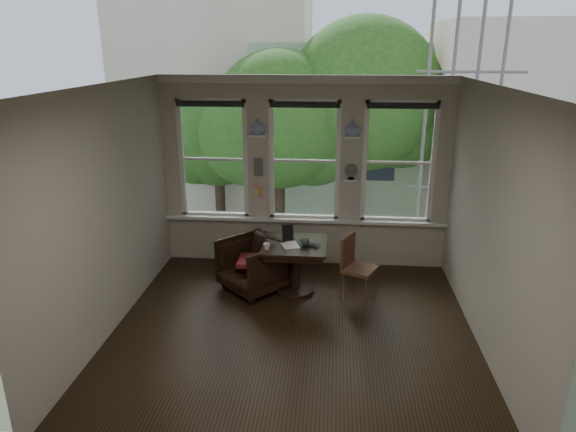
# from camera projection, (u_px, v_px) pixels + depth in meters

# --- Properties ---
(ground) EXTENTS (4.50, 4.50, 0.00)m
(ground) POSITION_uv_depth(u_px,v_px,m) (292.00, 331.00, 6.45)
(ground) COLOR black
(ground) RESTS_ON ground
(ceiling) EXTENTS (4.50, 4.50, 0.00)m
(ceiling) POSITION_uv_depth(u_px,v_px,m) (293.00, 86.00, 5.50)
(ceiling) COLOR silver
(ceiling) RESTS_ON ground
(wall_back) EXTENTS (4.50, 0.00, 4.50)m
(wall_back) POSITION_uv_depth(u_px,v_px,m) (305.00, 173.00, 8.10)
(wall_back) COLOR #BBB49F
(wall_back) RESTS_ON ground
(wall_front) EXTENTS (4.50, 0.00, 4.50)m
(wall_front) POSITION_uv_depth(u_px,v_px,m) (268.00, 314.00, 3.85)
(wall_front) COLOR #BBB49F
(wall_front) RESTS_ON ground
(wall_left) EXTENTS (0.00, 4.50, 4.50)m
(wall_left) POSITION_uv_depth(u_px,v_px,m) (107.00, 213.00, 6.17)
(wall_left) COLOR #BBB49F
(wall_left) RESTS_ON ground
(wall_right) EXTENTS (0.00, 4.50, 4.50)m
(wall_right) POSITION_uv_depth(u_px,v_px,m) (491.00, 224.00, 5.78)
(wall_right) COLOR #BBB49F
(wall_right) RESTS_ON ground
(window_left) EXTENTS (1.10, 0.12, 1.90)m
(window_left) POSITION_uv_depth(u_px,v_px,m) (214.00, 159.00, 8.16)
(window_left) COLOR white
(window_left) RESTS_ON ground
(window_center) EXTENTS (1.10, 0.12, 1.90)m
(window_center) POSITION_uv_depth(u_px,v_px,m) (305.00, 161.00, 8.04)
(window_center) COLOR white
(window_center) RESTS_ON ground
(window_right) EXTENTS (1.10, 0.12, 1.90)m
(window_right) POSITION_uv_depth(u_px,v_px,m) (398.00, 162.00, 7.91)
(window_right) COLOR white
(window_right) RESTS_ON ground
(shelf_left) EXTENTS (0.26, 0.16, 0.03)m
(shelf_left) POSITION_uv_depth(u_px,v_px,m) (257.00, 136.00, 7.88)
(shelf_left) COLOR white
(shelf_left) RESTS_ON ground
(shelf_right) EXTENTS (0.26, 0.16, 0.03)m
(shelf_right) POSITION_uv_depth(u_px,v_px,m) (352.00, 137.00, 7.75)
(shelf_right) COLOR white
(shelf_right) RESTS_ON ground
(intercom) EXTENTS (0.14, 0.06, 0.28)m
(intercom) POSITION_uv_depth(u_px,v_px,m) (258.00, 167.00, 8.07)
(intercom) COLOR #59544F
(intercom) RESTS_ON ground
(sticky_notes) EXTENTS (0.16, 0.01, 0.24)m
(sticky_notes) POSITION_uv_depth(u_px,v_px,m) (259.00, 188.00, 8.18)
(sticky_notes) COLOR pink
(sticky_notes) RESTS_ON ground
(desk_fan) EXTENTS (0.20, 0.20, 0.24)m
(desk_fan) POSITION_uv_depth(u_px,v_px,m) (351.00, 174.00, 7.92)
(desk_fan) COLOR #59544F
(desk_fan) RESTS_ON ground
(vase_left) EXTENTS (0.24, 0.24, 0.25)m
(vase_left) POSITION_uv_depth(u_px,v_px,m) (257.00, 126.00, 7.84)
(vase_left) COLOR white
(vase_left) RESTS_ON shelf_left
(vase_right) EXTENTS (0.24, 0.24, 0.25)m
(vase_right) POSITION_uv_depth(u_px,v_px,m) (353.00, 128.00, 7.71)
(vase_right) COLOR white
(vase_right) RESTS_ON shelf_right
(table) EXTENTS (0.90, 0.90, 0.75)m
(table) POSITION_uv_depth(u_px,v_px,m) (295.00, 268.00, 7.38)
(table) COLOR black
(table) RESTS_ON ground
(armchair_left) EXTENTS (1.19, 1.19, 0.78)m
(armchair_left) POSITION_uv_depth(u_px,v_px,m) (254.00, 265.00, 7.45)
(armchair_left) COLOR black
(armchair_left) RESTS_ON ground
(cushion_red) EXTENTS (0.45, 0.45, 0.06)m
(cushion_red) POSITION_uv_depth(u_px,v_px,m) (254.00, 261.00, 7.43)
(cushion_red) COLOR maroon
(cushion_red) RESTS_ON armchair_left
(side_chair_right) EXTENTS (0.56, 0.56, 0.92)m
(side_chair_right) POSITION_uv_depth(u_px,v_px,m) (360.00, 269.00, 7.14)
(side_chair_right) COLOR #49291A
(side_chair_right) RESTS_ON ground
(laptop) EXTENTS (0.36, 0.32, 0.02)m
(laptop) POSITION_uv_depth(u_px,v_px,m) (308.00, 245.00, 7.16)
(laptop) COLOR black
(laptop) RESTS_ON table
(mug) EXTENTS (0.12, 0.12, 0.09)m
(mug) POSITION_uv_depth(u_px,v_px,m) (267.00, 247.00, 7.03)
(mug) COLOR white
(mug) RESTS_ON table
(drinking_glass) EXTENTS (0.15, 0.15, 0.11)m
(drinking_glass) POSITION_uv_depth(u_px,v_px,m) (305.00, 243.00, 7.12)
(drinking_glass) COLOR white
(drinking_glass) RESTS_ON table
(tablet) EXTENTS (0.17, 0.11, 0.22)m
(tablet) POSITION_uv_depth(u_px,v_px,m) (288.00, 232.00, 7.38)
(tablet) COLOR black
(tablet) RESTS_ON table
(papers) EXTENTS (0.31, 0.36, 0.00)m
(papers) POSITION_uv_depth(u_px,v_px,m) (290.00, 245.00, 7.20)
(papers) COLOR silver
(papers) RESTS_ON table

